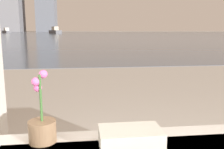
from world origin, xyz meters
name	(u,v)px	position (x,y,z in m)	size (l,w,h in m)	color
potted_orchid	(42,126)	(-0.55, 0.98, 0.65)	(0.13, 0.13, 0.35)	#8C6B4C
towel_stack	(130,137)	(-0.13, 0.90, 0.61)	(0.30, 0.18, 0.08)	silver
harbor_water	(83,34)	(0.00, 62.00, 0.01)	(180.00, 110.00, 0.01)	slate
harbor_boat_0	(55,31)	(-7.30, 67.70, 0.65)	(3.75, 5.03, 1.81)	#4C4C51
harbor_boat_3	(6,31)	(-22.58, 78.20, 0.56)	(3.47, 4.23, 1.55)	#4C4C51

